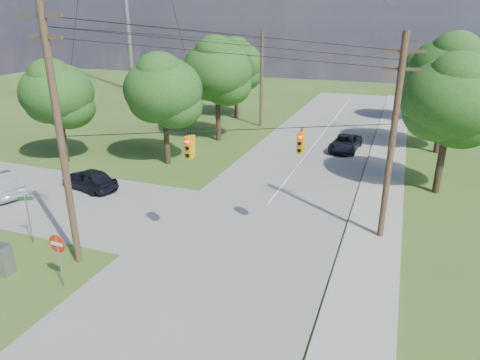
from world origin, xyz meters
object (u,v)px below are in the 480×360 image
at_px(pole_north_w, 261,78).
at_px(do_not_enter_sign, 58,250).
at_px(pole_sw, 60,136).
at_px(car_cross_dark, 89,179).
at_px(car_main_north, 345,143).
at_px(pole_north_e, 401,85).
at_px(control_cabinet, 2,259).
at_px(pole_ne, 392,139).

bearing_deg(pole_north_w, do_not_enter_sign, -87.71).
distance_m(pole_sw, do_not_enter_sign, 4.89).
distance_m(car_cross_dark, car_main_north, 21.66).
relative_size(pole_sw, do_not_enter_sign, 4.73).
height_order(pole_sw, car_main_north, pole_sw).
bearing_deg(pole_north_w, pole_north_e, 0.00).
xyz_separation_m(pole_north_w, car_main_north, (9.92, -6.29, -4.43)).
height_order(pole_north_w, car_cross_dark, pole_north_w).
xyz_separation_m(pole_north_w, control_cabinet, (-2.02, -31.74, -4.39)).
distance_m(pole_sw, pole_north_w, 29.62).
bearing_deg(pole_sw, pole_north_e, 65.48).
xyz_separation_m(pole_north_e, car_main_north, (-3.98, -6.29, -4.43)).
relative_size(pole_ne, pole_north_e, 1.05).
height_order(pole_ne, pole_north_w, pole_ne).
xyz_separation_m(pole_north_e, do_not_enter_sign, (-12.64, -31.58, -3.29)).
bearing_deg(car_main_north, pole_north_w, 152.25).
xyz_separation_m(car_cross_dark, control_cabinet, (3.13, -9.88, -0.02)).
distance_m(control_cabinet, do_not_enter_sign, 3.46).
bearing_deg(car_cross_dark, pole_north_e, 151.95).
bearing_deg(control_cabinet, pole_ne, 29.42).
bearing_deg(pole_north_e, do_not_enter_sign, -111.81).
distance_m(pole_north_w, car_cross_dark, 22.87).
xyz_separation_m(pole_sw, car_main_north, (9.52, 23.31, -5.53)).
height_order(pole_sw, pole_north_e, pole_sw).
distance_m(pole_ne, car_main_north, 16.89).
bearing_deg(pole_sw, do_not_enter_sign, -66.42).
xyz_separation_m(car_cross_dark, do_not_enter_sign, (6.41, -9.73, 1.07)).
bearing_deg(control_cabinet, car_cross_dark, 105.54).
relative_size(control_cabinet, do_not_enter_sign, 0.59).
relative_size(car_main_north, control_cabinet, 3.23).
distance_m(pole_ne, pole_north_w, 26.03).
bearing_deg(car_main_north, pole_sw, -107.61).
bearing_deg(do_not_enter_sign, control_cabinet, -176.65).
distance_m(pole_sw, car_cross_dark, 10.98).
bearing_deg(pole_north_e, pole_ne, -90.00).
xyz_separation_m(pole_sw, pole_north_e, (13.50, 29.60, -1.10)).
height_order(pole_ne, control_cabinet, pole_ne).
height_order(pole_north_e, pole_north_w, same).
height_order(car_cross_dark, do_not_enter_sign, do_not_enter_sign).
bearing_deg(pole_sw, control_cabinet, -138.54).
xyz_separation_m(control_cabinet, do_not_enter_sign, (3.28, 0.15, 1.09)).
height_order(pole_north_e, do_not_enter_sign, pole_north_e).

